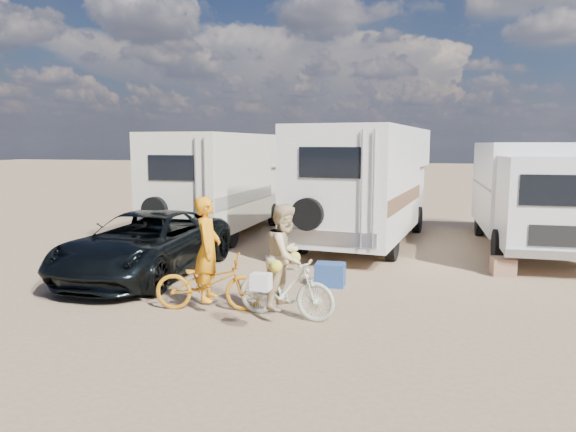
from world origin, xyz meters
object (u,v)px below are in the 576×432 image
(box_truck, at_px, (530,197))
(dark_suv, at_px, (145,244))
(rv_left, at_px, (224,185))
(cooler, at_px, (330,275))
(bike_man, at_px, (208,283))
(rider_man, at_px, (208,259))
(rv_main, at_px, (367,186))
(bike_woman, at_px, (286,287))
(rider_woman, at_px, (286,267))
(crate, at_px, (503,266))

(box_truck, xyz_separation_m, dark_suv, (-8.25, -5.23, -0.73))
(rv_left, height_order, cooler, rv_left)
(bike_man, bearing_deg, dark_suv, 38.84)
(rv_left, relative_size, bike_man, 3.72)
(rider_man, height_order, cooler, rider_man)
(rv_main, relative_size, rv_left, 1.09)
(bike_woman, distance_m, rider_man, 1.41)
(box_truck, relative_size, rider_woman, 4.01)
(bike_woman, xyz_separation_m, rider_man, (-1.36, 0.04, 0.37))
(rider_man, bearing_deg, bike_woman, -103.94)
(crate, bearing_deg, bike_man, -141.93)
(rv_left, relative_size, crate, 14.36)
(bike_man, distance_m, rider_woman, 1.41)
(bike_man, distance_m, rider_man, 0.40)
(rv_main, xyz_separation_m, rv_left, (-4.41, 0.15, -0.08))
(crate, bearing_deg, bike_woman, -132.69)
(rv_main, xyz_separation_m, rider_man, (-1.69, -7.00, -0.74))
(cooler, bearing_deg, crate, 26.84)
(box_truck, xyz_separation_m, rider_woman, (-4.60, -7.11, -0.57))
(box_truck, distance_m, cooler, 6.70)
(dark_suv, bearing_deg, bike_man, -39.78)
(bike_man, relative_size, rider_man, 1.03)
(rv_left, bearing_deg, bike_woman, -60.94)
(rv_left, xyz_separation_m, cooler, (4.38, -5.08, -1.31))
(rv_main, height_order, bike_man, rv_main)
(crate, bearing_deg, cooler, -150.90)
(bike_man, height_order, rider_man, rider_man)
(rv_left, relative_size, rider_man, 3.84)
(rider_man, relative_size, rider_woman, 1.04)
(rv_main, height_order, rider_man, rv_main)
(rider_woman, bearing_deg, rv_main, 5.87)
(rider_woman, relative_size, cooler, 2.94)
(bike_woman, distance_m, crate, 5.43)
(bike_woman, bearing_deg, crate, -34.12)
(box_truck, bearing_deg, cooler, -132.81)
(rv_main, xyz_separation_m, bike_man, (-1.69, -7.00, -1.14))
(rider_woman, bearing_deg, dark_suv, 71.28)
(box_truck, bearing_deg, dark_suv, -149.72)
(box_truck, height_order, bike_woman, box_truck)
(bike_woman, relative_size, rider_man, 0.96)
(rv_left, bearing_deg, rv_main, -2.49)
(rv_main, height_order, cooler, rv_main)
(dark_suv, distance_m, bike_man, 2.94)
(rv_left, distance_m, dark_suv, 5.40)
(rider_man, height_order, rider_woman, rider_man)
(rv_main, relative_size, rider_man, 4.17)
(rv_main, distance_m, cooler, 5.12)
(dark_suv, relative_size, bike_woman, 2.89)
(rider_woman, distance_m, cooler, 2.21)
(dark_suv, xyz_separation_m, crate, (7.32, 2.11, -0.49))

